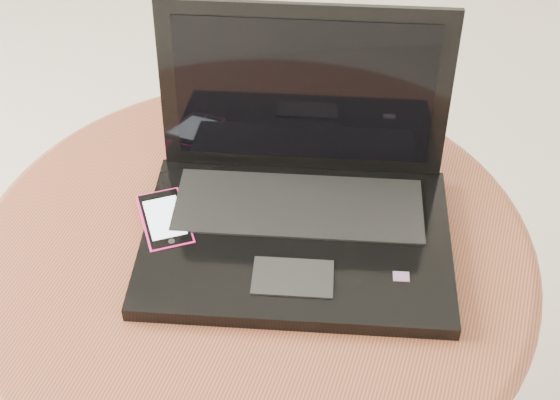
% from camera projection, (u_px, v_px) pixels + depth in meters
% --- Properties ---
extents(table, '(0.70, 0.70, 0.56)m').
position_uv_depth(table, '(255.00, 304.00, 1.05)').
color(table, '#5A2F1C').
rests_on(table, ground).
extents(laptop, '(0.42, 0.37, 0.24)m').
position_uv_depth(laptop, '(299.00, 196.00, 0.97)').
color(laptop, black).
rests_on(laptop, table).
extents(phone_black, '(0.10, 0.12, 0.01)m').
position_uv_depth(phone_black, '(186.00, 221.00, 0.99)').
color(phone_black, black).
rests_on(phone_black, table).
extents(phone_pink, '(0.10, 0.11, 0.01)m').
position_uv_depth(phone_pink, '(165.00, 221.00, 0.98)').
color(phone_pink, '#D11F70').
rests_on(phone_pink, phone_black).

